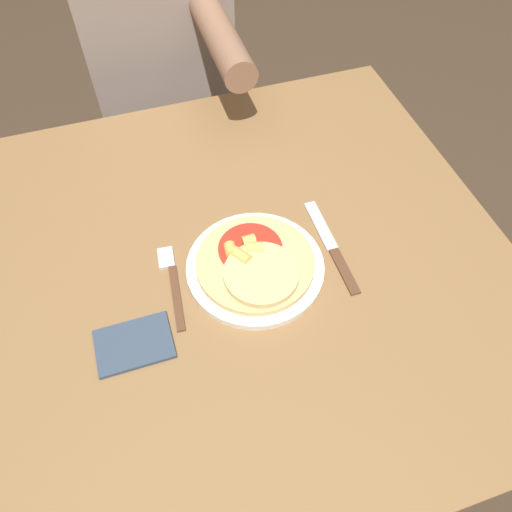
% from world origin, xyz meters
% --- Properties ---
extents(ground_plane, '(8.00, 8.00, 0.00)m').
position_xyz_m(ground_plane, '(0.00, 0.00, 0.00)').
color(ground_plane, '#423323').
extents(dining_table, '(0.93, 0.95, 0.74)m').
position_xyz_m(dining_table, '(0.00, 0.00, 0.62)').
color(dining_table, olive).
rests_on(dining_table, ground_plane).
extents(plate, '(0.24, 0.24, 0.01)m').
position_xyz_m(plate, '(0.00, -0.03, 0.74)').
color(plate, silver).
rests_on(plate, dining_table).
extents(pizza, '(0.21, 0.21, 0.04)m').
position_xyz_m(pizza, '(0.00, -0.03, 0.76)').
color(pizza, '#DBBC7A').
rests_on(pizza, plate).
extents(fork, '(0.03, 0.18, 0.00)m').
position_xyz_m(fork, '(-0.14, -0.01, 0.74)').
color(fork, brown).
rests_on(fork, dining_table).
extents(knife, '(0.02, 0.22, 0.00)m').
position_xyz_m(knife, '(0.15, -0.03, 0.74)').
color(knife, brown).
rests_on(knife, dining_table).
extents(napkin, '(0.12, 0.08, 0.01)m').
position_xyz_m(napkin, '(-0.23, -0.11, 0.74)').
color(napkin, '#38475B').
rests_on(napkin, dining_table).
extents(person_diner, '(0.36, 0.52, 1.18)m').
position_xyz_m(person_diner, '(-0.02, 0.72, 0.69)').
color(person_diner, '#2D2D38').
rests_on(person_diner, ground_plane).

